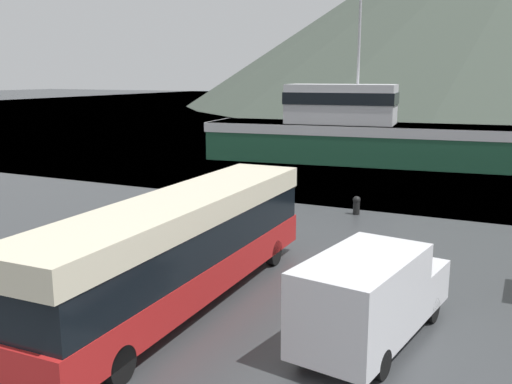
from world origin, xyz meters
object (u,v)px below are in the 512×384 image
at_px(delivery_van, 371,295).
at_px(storage_bin, 198,227).
at_px(tour_bus, 182,244).
at_px(small_boat, 458,147).
at_px(fishing_boat, 367,133).

xyz_separation_m(delivery_van, storage_bin, (-8.37, 5.42, -0.55)).
bearing_deg(tour_bus, storage_bin, 115.81).
distance_m(storage_bin, small_boat, 34.26).
bearing_deg(delivery_van, fishing_boat, 113.71).
height_order(tour_bus, fishing_boat, fishing_boat).
relative_size(fishing_boat, storage_bin, 18.58).
distance_m(tour_bus, small_boat, 39.27).
xyz_separation_m(tour_bus, fishing_boat, (-2.48, 29.58, 0.42)).
xyz_separation_m(fishing_boat, small_boat, (5.62, 9.54, -1.85)).
distance_m(tour_bus, storage_bin, 6.14).
xyz_separation_m(tour_bus, storage_bin, (-2.77, 5.37, -1.11)).
xyz_separation_m(tour_bus, small_boat, (3.14, 39.12, -1.43)).
bearing_deg(delivery_van, storage_bin, 155.51).
xyz_separation_m(delivery_van, fishing_boat, (-8.08, 29.63, 0.98)).
bearing_deg(storage_bin, delivery_van, -32.93).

